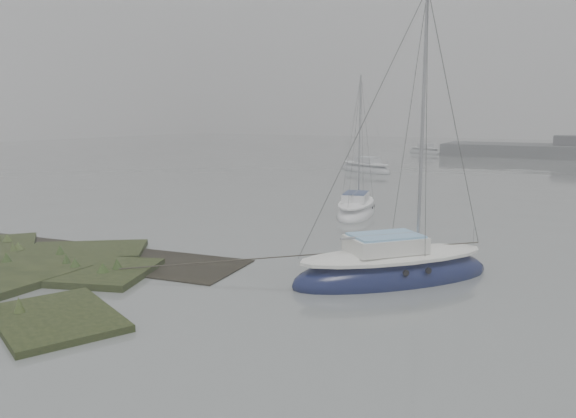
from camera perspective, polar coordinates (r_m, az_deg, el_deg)
The scene contains 5 objects.
ground at distance 41.00m, azimuth 11.76°, elevation 2.61°, with size 160.00×160.00×0.00m, color slate.
sailboat_main at distance 16.99m, azimuth 10.57°, elevation -6.18°, with size 5.85×6.10×8.99m.
sailboat_white at distance 27.63m, azimuth 6.93°, elevation -0.10°, with size 2.74×5.39×7.27m.
sailboat_far_a at distance 48.58m, azimuth 7.85°, elevation 4.09°, with size 6.10×4.51×8.31m.
sailboat_far_c at distance 73.17m, azimuth 13.69°, elevation 5.73°, with size 5.54×4.79×7.85m.
Camera 1 is at (11.29, -9.11, 4.85)m, focal length 35.00 mm.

